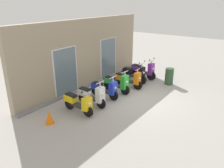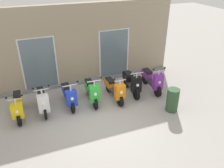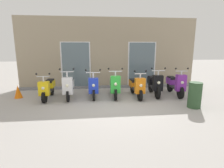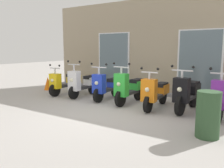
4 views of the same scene
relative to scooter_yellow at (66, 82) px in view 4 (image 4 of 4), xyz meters
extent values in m
plane|color=#A8A39E|center=(2.66, -1.31, -0.45)|extent=(40.00, 40.00, 0.00)
cube|color=gray|center=(2.66, 1.90, 1.29)|extent=(8.85, 0.30, 3.47)
cube|color=slate|center=(2.66, 1.65, -0.39)|extent=(8.85, 0.20, 0.12)
cube|color=silver|center=(1.01, 1.73, 0.70)|extent=(1.44, 0.04, 2.30)
cube|color=slate|center=(1.01, 1.70, 0.70)|extent=(1.32, 0.02, 2.22)
cube|color=silver|center=(4.32, 1.73, 0.70)|extent=(1.44, 0.04, 2.30)
cube|color=slate|center=(4.32, 1.70, 0.70)|extent=(1.32, 0.02, 2.22)
cylinder|color=black|center=(-0.02, -0.53, -0.22)|extent=(0.13, 0.45, 0.45)
cylinder|color=black|center=(0.02, 0.54, -0.22)|extent=(0.13, 0.45, 0.45)
cube|color=#2D2D30|center=(0.00, 0.01, -0.12)|extent=(0.28, 0.67, 0.09)
cube|color=yellow|center=(-0.02, -0.49, 0.10)|extent=(0.39, 0.25, 0.52)
sphere|color=#F2EFCC|center=(-0.02, -0.62, 0.14)|extent=(0.12, 0.12, 0.12)
cube|color=yellow|center=(0.01, 0.44, 0.08)|extent=(0.32, 0.53, 0.28)
cube|color=black|center=(0.01, 0.40, 0.22)|extent=(0.28, 0.49, 0.11)
cylinder|color=silver|center=(-0.02, -0.49, 0.45)|extent=(0.06, 0.06, 0.23)
cylinder|color=silver|center=(-0.02, -0.49, 0.55)|extent=(0.47, 0.05, 0.04)
sphere|color=black|center=(0.22, -0.50, 0.65)|extent=(0.07, 0.07, 0.07)
sphere|color=black|center=(-0.25, -0.48, 0.65)|extent=(0.07, 0.07, 0.07)
cylinder|color=black|center=(0.84, -0.49, -0.22)|extent=(0.09, 0.45, 0.45)
cylinder|color=black|center=(0.84, 0.55, -0.22)|extent=(0.09, 0.45, 0.45)
cube|color=#2D2D30|center=(0.84, 0.03, -0.12)|extent=(0.26, 0.65, 0.09)
cube|color=white|center=(0.84, -0.45, 0.16)|extent=(0.38, 0.24, 0.65)
sphere|color=#F2EFCC|center=(0.84, -0.58, 0.20)|extent=(0.12, 0.12, 0.12)
cube|color=white|center=(0.84, 0.45, 0.06)|extent=(0.30, 0.52, 0.28)
cube|color=black|center=(0.84, 0.41, 0.20)|extent=(0.26, 0.48, 0.11)
cylinder|color=silver|center=(0.84, -0.45, 0.60)|extent=(0.06, 0.06, 0.26)
cylinder|color=silver|center=(0.84, -0.45, 0.71)|extent=(0.50, 0.04, 0.04)
sphere|color=black|center=(1.10, -0.45, 0.81)|extent=(0.07, 0.07, 0.07)
sphere|color=black|center=(0.59, -0.46, 0.81)|extent=(0.07, 0.07, 0.07)
cylinder|color=black|center=(1.82, -0.45, -0.22)|extent=(0.10, 0.46, 0.46)
cylinder|color=black|center=(1.81, 0.61, -0.22)|extent=(0.10, 0.46, 0.46)
cube|color=#2D2D30|center=(1.81, 0.08, -0.12)|extent=(0.27, 0.66, 0.09)
cube|color=#1E38C6|center=(1.82, -0.41, 0.14)|extent=(0.38, 0.25, 0.59)
sphere|color=#F2EFCC|center=(1.82, -0.54, 0.18)|extent=(0.12, 0.12, 0.12)
cube|color=#1E38C6|center=(1.81, 0.51, 0.03)|extent=(0.31, 0.52, 0.28)
cube|color=black|center=(1.81, 0.47, 0.17)|extent=(0.27, 0.48, 0.11)
cylinder|color=silver|center=(1.82, -0.41, 0.55)|extent=(0.06, 0.06, 0.26)
cylinder|color=silver|center=(1.82, -0.41, 0.66)|extent=(0.55, 0.04, 0.04)
sphere|color=black|center=(2.10, -0.40, 0.76)|extent=(0.07, 0.07, 0.07)
sphere|color=black|center=(1.55, -0.41, 0.76)|extent=(0.07, 0.07, 0.07)
cylinder|color=black|center=(2.67, -0.52, -0.21)|extent=(0.12, 0.48, 0.48)
cylinder|color=black|center=(2.73, 0.56, -0.21)|extent=(0.12, 0.48, 0.48)
cube|color=#2D2D30|center=(2.70, 0.02, -0.11)|extent=(0.29, 0.68, 0.09)
cube|color=green|center=(2.68, -0.48, 0.18)|extent=(0.39, 0.26, 0.67)
sphere|color=#F2EFCC|center=(2.67, -0.61, 0.22)|extent=(0.12, 0.12, 0.12)
cube|color=green|center=(2.72, 0.46, 0.07)|extent=(0.32, 0.53, 0.28)
cube|color=black|center=(2.72, 0.42, 0.21)|extent=(0.28, 0.49, 0.11)
cylinder|color=silver|center=(2.68, -0.48, 0.61)|extent=(0.06, 0.06, 0.22)
cylinder|color=silver|center=(2.68, -0.48, 0.70)|extent=(0.52, 0.06, 0.04)
sphere|color=black|center=(2.93, -0.49, 0.80)|extent=(0.07, 0.07, 0.07)
sphere|color=black|center=(2.42, -0.47, 0.80)|extent=(0.07, 0.07, 0.07)
cylinder|color=black|center=(3.62, -0.68, -0.22)|extent=(0.12, 0.46, 0.46)
cylinder|color=black|center=(3.58, 0.48, -0.22)|extent=(0.12, 0.46, 0.46)
cube|color=#2D2D30|center=(3.60, -0.10, -0.12)|extent=(0.28, 0.73, 0.09)
cube|color=orange|center=(3.62, -0.64, 0.14)|extent=(0.39, 0.25, 0.60)
sphere|color=#F2EFCC|center=(3.62, -0.77, 0.18)|extent=(0.12, 0.12, 0.12)
cube|color=orange|center=(3.59, 0.38, 0.03)|extent=(0.31, 0.53, 0.28)
cube|color=black|center=(3.59, 0.34, 0.17)|extent=(0.27, 0.49, 0.11)
cylinder|color=silver|center=(3.62, -0.64, 0.53)|extent=(0.06, 0.06, 0.21)
cylinder|color=silver|center=(3.62, -0.64, 0.62)|extent=(0.45, 0.05, 0.04)
sphere|color=black|center=(3.84, -0.63, 0.72)|extent=(0.07, 0.07, 0.07)
sphere|color=black|center=(3.39, -0.65, 0.72)|extent=(0.07, 0.07, 0.07)
cylinder|color=black|center=(4.40, -0.48, -0.18)|extent=(0.14, 0.53, 0.53)
cylinder|color=black|center=(4.47, 0.58, -0.18)|extent=(0.14, 0.53, 0.53)
cube|color=#2D2D30|center=(4.43, 0.05, -0.08)|extent=(0.30, 0.67, 0.09)
cube|color=black|center=(4.40, -0.44, 0.19)|extent=(0.39, 0.26, 0.63)
sphere|color=#F2EFCC|center=(4.39, -0.57, 0.23)|extent=(0.12, 0.12, 0.12)
cube|color=black|center=(4.46, 0.48, 0.12)|extent=(0.33, 0.54, 0.28)
cube|color=black|center=(4.46, 0.44, 0.26)|extent=(0.29, 0.50, 0.11)
cylinder|color=silver|center=(4.40, -0.44, 0.60)|extent=(0.06, 0.06, 0.22)
cylinder|color=silver|center=(4.40, -0.44, 0.69)|extent=(0.53, 0.07, 0.04)
sphere|color=black|center=(4.67, -0.46, 0.79)|extent=(0.07, 0.07, 0.07)
sphere|color=black|center=(4.14, -0.42, 0.79)|extent=(0.07, 0.07, 0.07)
cylinder|color=black|center=(5.32, -0.59, -0.19)|extent=(0.13, 0.52, 0.51)
cube|color=#2D2D30|center=(5.35, -0.01, -0.09)|extent=(0.30, 0.72, 0.09)
cube|color=purple|center=(5.32, -0.55, 0.20)|extent=(0.39, 0.26, 0.66)
sphere|color=#F2EFCC|center=(5.31, -0.68, 0.24)|extent=(0.12, 0.12, 0.12)
cylinder|color=silver|center=(5.32, -0.55, 0.60)|extent=(0.06, 0.06, 0.19)
cylinder|color=silver|center=(5.32, -0.55, 0.68)|extent=(0.49, 0.06, 0.04)
sphere|color=black|center=(5.08, -0.53, 0.78)|extent=(0.07, 0.07, 0.07)
cylinder|color=#2D4C2D|center=(5.28, -1.66, 0.00)|extent=(0.44, 0.44, 0.89)
cone|color=orange|center=(-1.26, 0.27, -0.19)|extent=(0.32, 0.32, 0.52)
camera|label=1|loc=(-5.78, -5.88, 3.87)|focal=35.87mm
camera|label=2|loc=(0.63, -7.47, 4.49)|focal=36.78mm
camera|label=3|loc=(1.77, -7.29, 1.66)|focal=28.95mm
camera|label=4|loc=(6.06, -6.22, 1.23)|focal=37.38mm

